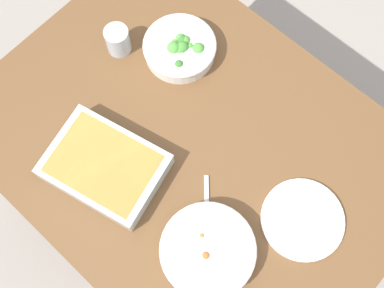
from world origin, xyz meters
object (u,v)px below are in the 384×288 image
Objects in this scene: stew_bowl at (208,251)px; broccoli_bowl at (180,48)px; baking_dish at (105,166)px; spoon_by_stew at (207,217)px; side_plate at (302,219)px; drink_cup at (118,41)px.

broccoli_bowl reaches higher than stew_bowl.
broccoli_bowl is at bearing 103.72° from baking_dish.
stew_bowl is 0.71× the size of baking_dish.
stew_bowl is 0.09m from spoon_by_stew.
stew_bowl is at bearing 3.22° from baking_dish.
spoon_by_stew is at bearing -39.09° from broccoli_bowl.
spoon_by_stew is at bearing 132.63° from stew_bowl.
baking_dish reaches higher than side_plate.
drink_cup is (-0.59, 0.27, 0.01)m from stew_bowl.
side_plate is 0.25m from spoon_by_stew.
broccoli_bowl is 0.41m from baking_dish.
stew_bowl is at bearing -40.36° from broccoli_bowl.
stew_bowl is at bearing -47.37° from spoon_by_stew.
drink_cup is at bearing 129.92° from baking_dish.
drink_cup is 0.73m from side_plate.
spoon_by_stew is (0.39, -0.31, -0.03)m from broccoli_bowl.
baking_dish is 0.30m from spoon_by_stew.
broccoli_bowl reaches higher than side_plate.
drink_cup reaches higher than baking_dish.
side_plate is (0.58, -0.15, -0.02)m from broccoli_bowl.
drink_cup is at bearing -143.69° from broccoli_bowl.
baking_dish is (-0.35, -0.02, 0.00)m from stew_bowl.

